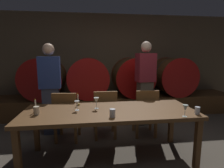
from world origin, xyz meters
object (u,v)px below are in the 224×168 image
(chair_center, at_px, (105,112))
(chair_right, at_px, (145,111))
(wine_glass_left, at_px, (77,103))
(wine_glass_right, at_px, (185,108))
(cup_center, at_px, (112,113))
(dining_table, at_px, (110,115))
(wine_barrel_far_left, at_px, (44,78))
(cup_left, at_px, (36,111))
(wine_barrel_center_left, at_px, (88,77))
(guest_left, at_px, (50,88))
(wine_barrel_far_right, at_px, (172,76))
(wine_glass_center, at_px, (96,100))
(wine_barrel_center_right, at_px, (132,77))
(chair_left, at_px, (66,114))
(cup_right, at_px, (198,111))
(candle_right, at_px, (78,102))
(guest_right, at_px, (145,83))
(candle_left, at_px, (36,108))

(chair_center, relative_size, chair_right, 1.00)
(wine_glass_left, distance_m, wine_glass_right, 1.41)
(cup_center, bearing_deg, dining_table, 90.46)
(wine_barrel_far_left, bearing_deg, cup_left, -79.38)
(wine_glass_right, bearing_deg, wine_barrel_far_left, 132.56)
(wine_barrel_center_left, distance_m, guest_left, 1.27)
(cup_left, bearing_deg, cup_center, -12.64)
(wine_barrel_far_left, bearing_deg, wine_barrel_far_right, 0.00)
(wine_barrel_far_right, relative_size, wine_glass_center, 6.01)
(wine_barrel_center_left, distance_m, wine_glass_right, 2.73)
(wine_barrel_center_left, relative_size, wine_glass_right, 6.39)
(guest_left, relative_size, cup_center, 16.81)
(wine_glass_right, distance_m, cup_center, 0.90)
(wine_barrel_center_left, bearing_deg, wine_barrel_center_right, 0.00)
(wine_glass_left, xyz_separation_m, cup_center, (0.45, -0.33, -0.05))
(cup_center, bearing_deg, wine_glass_left, 144.15)
(chair_left, distance_m, chair_right, 1.41)
(wine_glass_center, distance_m, cup_right, 1.35)
(chair_center, distance_m, candle_right, 0.65)
(chair_left, relative_size, cup_center, 8.71)
(chair_right, xyz_separation_m, wine_glass_left, (-1.19, -0.60, 0.34))
(chair_left, bearing_deg, wine_barrel_far_right, -143.72)
(wine_barrel_center_left, bearing_deg, wine_barrel_far_left, 180.00)
(wine_glass_left, bearing_deg, guest_left, 119.41)
(wine_barrel_far_left, xyz_separation_m, wine_barrel_center_right, (2.18, 0.00, 0.00))
(wine_barrel_center_left, height_order, dining_table, wine_barrel_center_left)
(wine_glass_left, bearing_deg, wine_barrel_far_right, 40.45)
(wine_barrel_center_right, relative_size, cup_left, 9.14)
(wine_barrel_far_left, bearing_deg, dining_table, -56.78)
(dining_table, relative_size, guest_right, 1.34)
(dining_table, height_order, candle_right, candle_right)
(chair_right, bearing_deg, cup_center, 54.93)
(wine_barrel_far_left, relative_size, candle_right, 4.99)
(wine_barrel_far_right, bearing_deg, candle_right, -143.31)
(chair_center, bearing_deg, candle_left, 32.19)
(wine_glass_left, relative_size, cup_right, 1.40)
(chair_right, height_order, guest_right, guest_right)
(cup_left, height_order, cup_right, cup_left)
(guest_left, distance_m, cup_right, 2.49)
(dining_table, relative_size, wine_glass_left, 17.55)
(wine_barrel_far_right, height_order, candle_right, wine_barrel_far_right)
(wine_barrel_center_left, xyz_separation_m, chair_right, (1.02, -1.41, -0.45))
(wine_barrel_far_right, height_order, wine_glass_left, wine_barrel_far_right)
(wine_barrel_center_right, height_order, candle_right, wine_barrel_center_right)
(chair_center, xyz_separation_m, wine_glass_left, (-0.44, -0.63, 0.34))
(wine_barrel_far_left, distance_m, guest_left, 1.11)
(dining_table, height_order, wine_glass_right, wine_glass_right)
(chair_right, bearing_deg, wine_glass_center, 34.56)
(wine_barrel_far_left, relative_size, candle_left, 5.09)
(candle_left, bearing_deg, cup_right, -9.91)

